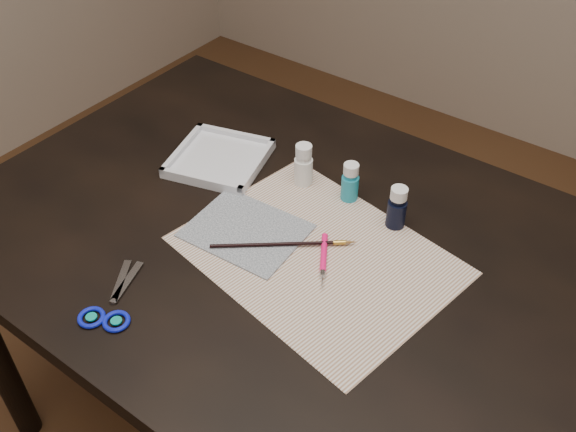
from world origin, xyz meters
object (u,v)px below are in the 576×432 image
Objects in this scene: paint_bottle_navy at (397,207)px; scissors at (113,294)px; palette_tray at (219,158)px; paint_bottle_cyan at (350,182)px; paint_bottle_white at (303,165)px; paper at (317,255)px; canvas at (246,231)px.

paint_bottle_navy reaches higher than scissors.
paint_bottle_cyan is at bearing 11.77° from palette_tray.
paint_bottle_cyan is 0.51m from scissors.
paint_bottle_white is at bearing 178.99° from paint_bottle_navy.
paint_bottle_white reaches higher than paper.
scissors is at bearing -107.38° from canvas.
canvas is (-0.15, -0.03, 0.00)m from paper.
canvas is 1.13× the size of palette_tray.
paper is 2.63× the size of scissors.
canvas is 0.23m from paint_bottle_cyan.
paint_bottle_white is 0.47m from scissors.
paint_bottle_navy is 0.50× the size of scissors.
paint_bottle_cyan is (0.11, 0.01, -0.00)m from paint_bottle_white.
palette_tray reaches higher than paper.
paint_bottle_navy reaches higher than canvas.
paint_bottle_white reaches higher than paint_bottle_navy.
paper is 5.25× the size of paint_bottle_navy.
scissors is at bearing -100.35° from paint_bottle_white.
paint_bottle_navy is at bearing -8.18° from paint_bottle_cyan.
paint_bottle_white is 1.10× the size of paint_bottle_cyan.
paint_bottle_navy is 0.55m from scissors.
palette_tray is (-0.34, 0.11, 0.01)m from paper.
scissors is at bearing -124.04° from paint_bottle_navy.
paper is 5.55× the size of paint_bottle_cyan.
paint_bottle_navy is (0.07, 0.16, 0.05)m from paper.
paper is 5.04× the size of paint_bottle_white.
canvas is at bearing -169.31° from paper.
paint_bottle_cyan reaches higher than palette_tray.
paper is 0.15m from canvas.
palette_tray reaches higher than canvas.
paint_bottle_white is (-0.15, 0.16, 0.05)m from paper.
palette_tray is at bearing 161.34° from paper.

